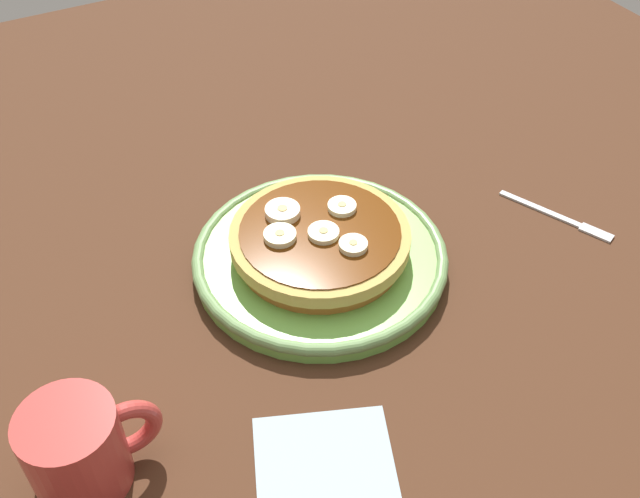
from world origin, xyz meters
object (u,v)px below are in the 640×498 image
banana_slice_4 (283,212)px  napkin (326,471)px  pancake_stack (321,243)px  coffee_mug (79,448)px  banana_slice_1 (280,236)px  plate (320,257)px  banana_slice_3 (353,245)px  banana_slice_2 (342,207)px  banana_slice_0 (322,234)px  fork (562,217)px

banana_slice_4 → napkin: banana_slice_4 is taller
pancake_stack → coffee_mug: 29.50cm
banana_slice_1 → pancake_stack: bearing=-15.8°
plate → pancake_stack: (0.02, -0.22, 2.17)cm
pancake_stack → banana_slice_3: 4.08cm
banana_slice_3 → napkin: banana_slice_3 is taller
pancake_stack → banana_slice_3: bearing=-63.9°
banana_slice_3 → banana_slice_1: bearing=141.3°
banana_slice_1 → coffee_mug: (-23.04, -13.11, -0.99)cm
pancake_stack → banana_slice_2: 4.37cm
pancake_stack → banana_slice_0: bearing=-105.1°
pancake_stack → banana_slice_3: size_ratio=6.42×
banana_slice_4 → banana_slice_1: bearing=-120.2°
plate → coffee_mug: bearing=-155.6°
banana_slice_4 → napkin: (-8.34, -24.45, -4.97)cm
banana_slice_0 → banana_slice_4: size_ratio=0.87×
coffee_mug → plate: bearing=24.4°
banana_slice_3 → napkin: size_ratio=0.25×
coffee_mug → banana_slice_2: bearing=24.9°
banana_slice_0 → fork: 27.56cm
coffee_mug → pancake_stack: bearing=24.0°
banana_slice_1 → banana_slice_4: size_ratio=0.90×
banana_slice_0 → fork: size_ratio=0.25×
banana_slice_3 → fork: (24.86, -2.42, -4.76)cm
banana_slice_0 → pancake_stack: bearing=74.9°
banana_slice_0 → plate: bearing=80.6°
banana_slice_2 → banana_slice_0: bearing=-144.5°
napkin → fork: 39.80cm
banana_slice_1 → fork: (30.40, -6.87, -4.78)cm
plate → fork: 27.20cm
banana_slice_3 → coffee_mug: (-28.58, -8.67, -0.97)cm
banana_slice_4 → banana_slice_3: bearing=-62.7°
plate → banana_slice_3: 5.50cm
coffee_mug → napkin: (16.42, -8.38, -3.89)cm
pancake_stack → banana_slice_0: (-0.13, -0.49, 1.66)cm
banana_slice_0 → banana_slice_3: same height
banana_slice_1 → banana_slice_2: size_ratio=1.10×
pancake_stack → plate: bearing=94.0°
plate → pancake_stack: pancake_stack is taller
banana_slice_3 → banana_slice_4: banana_slice_4 is taller
plate → banana_slice_3: size_ratio=9.26×
banana_slice_3 → banana_slice_2: bearing=71.3°
banana_slice_4 → fork: size_ratio=0.29×
pancake_stack → banana_slice_1: 4.39cm
pancake_stack → banana_slice_1: size_ratio=5.60×
banana_slice_3 → fork: size_ratio=0.23×
banana_slice_4 → banana_slice_0: bearing=-65.8°
banana_slice_4 → fork: 30.70cm
fork → banana_slice_0: bearing=168.8°
coffee_mug → banana_slice_1: bearing=29.6°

